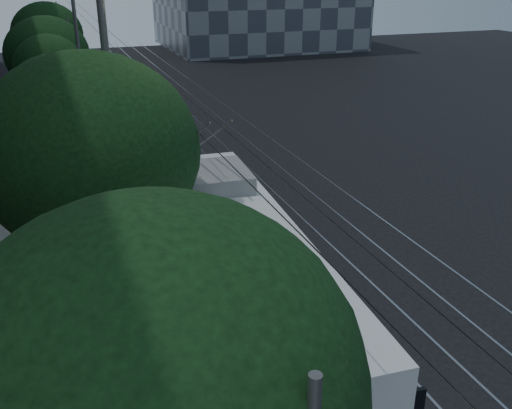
{
  "coord_description": "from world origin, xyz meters",
  "views": [
    {
      "loc": [
        -7.29,
        -13.81,
        9.53
      ],
      "look_at": [
        -0.93,
        3.51,
        1.71
      ],
      "focal_mm": 40.0,
      "sensor_mm": 36.0,
      "label": 1
    }
  ],
  "objects": [
    {
      "name": "overhead_wires",
      "position": [
        -4.97,
        20.0,
        3.47
      ],
      "size": [
        2.23,
        90.0,
        6.0
      ],
      "color": "black",
      "rests_on": "ground"
    },
    {
      "name": "car_white_c",
      "position": [
        -2.7,
        29.0,
        0.73
      ],
      "size": [
        2.6,
        4.67,
        1.46
      ],
      "primitive_type": "imported",
      "rotation": [
        0.0,
        0.0,
        -0.25
      ],
      "color": "#B0B0B4",
      "rests_on": "ground"
    },
    {
      "name": "tram_rails",
      "position": [
        2.5,
        20.0,
        0.01
      ],
      "size": [
        4.52,
        90.0,
        0.02
      ],
      "color": "gray",
      "rests_on": "ground"
    },
    {
      "name": "streetlamp_near",
      "position": [
        -5.39,
        1.19,
        5.7
      ],
      "size": [
        2.29,
        0.44,
        9.4
      ],
      "color": "#565658",
      "rests_on": "ground"
    },
    {
      "name": "tree_4",
      "position": [
        -7.0,
        25.22,
        4.24
      ],
      "size": [
        5.23,
        5.23,
        6.6
      ],
      "color": "#32271C",
      "rests_on": "ground"
    },
    {
      "name": "ground",
      "position": [
        0.0,
        0.0,
        0.0
      ],
      "size": [
        120.0,
        120.0,
        0.0
      ],
      "primitive_type": "plane",
      "color": "black",
      "rests_on": "ground"
    },
    {
      "name": "tree_5",
      "position": [
        -6.72,
        33.74,
        4.56
      ],
      "size": [
        5.29,
        5.29,
        6.96
      ],
      "color": "#32271C",
      "rests_on": "ground"
    },
    {
      "name": "trolleybus",
      "position": [
        -3.01,
        -1.09,
        1.76
      ],
      "size": [
        3.4,
        12.85,
        5.63
      ],
      "rotation": [
        0.0,
        0.0,
        -0.06
      ],
      "color": "silver",
      "rests_on": "ground"
    },
    {
      "name": "tree_3",
      "position": [
        -7.0,
        20.86,
        4.18
      ],
      "size": [
        3.88,
        3.88,
        5.95
      ],
      "color": "#32271C",
      "rests_on": "ground"
    },
    {
      "name": "tree_0",
      "position": [
        -6.5,
        -7.81,
        4.51
      ],
      "size": [
        5.57,
        5.57,
        7.03
      ],
      "color": "#32271C",
      "rests_on": "ground"
    },
    {
      "name": "car_white_d",
      "position": [
        -2.8,
        30.04,
        0.78
      ],
      "size": [
        3.31,
        4.93,
        1.56
      ],
      "primitive_type": "imported",
      "rotation": [
        0.0,
        0.0,
        -0.35
      ],
      "color": "#B5B6BA",
      "rests_on": "ground"
    },
    {
      "name": "tree_2",
      "position": [
        -7.0,
        13.95,
        3.83
      ],
      "size": [
        4.3,
        4.3,
        5.78
      ],
      "color": "#32271C",
      "rests_on": "ground"
    },
    {
      "name": "sidewalk",
      "position": [
        -7.5,
        20.0,
        0.07
      ],
      "size": [
        5.0,
        90.0,
        0.15
      ],
      "primitive_type": "cube",
      "color": "gray",
      "rests_on": "ground"
    },
    {
      "name": "tree_1",
      "position": [
        -6.5,
        0.63,
        5.09
      ],
      "size": [
        5.65,
        5.65,
        7.64
      ],
      "color": "#32271C",
      "rests_on": "ground"
    },
    {
      "name": "streetlamp_far",
      "position": [
        -5.03,
        18.79,
        5.73
      ],
      "size": [
        2.31,
        0.44,
        9.46
      ],
      "color": "#565658",
      "rests_on": "ground"
    },
    {
      "name": "car_white_a",
      "position": [
        -4.01,
        19.0,
        0.64
      ],
      "size": [
        1.94,
        3.93,
        1.29
      ],
      "primitive_type": "imported",
      "rotation": [
        0.0,
        0.0,
        -0.12
      ],
      "color": "white",
      "rests_on": "ground"
    },
    {
      "name": "car_white_b",
      "position": [
        -2.81,
        23.43,
        0.79
      ],
      "size": [
        3.98,
        5.88,
        1.58
      ],
      "primitive_type": "imported",
      "rotation": [
        0.0,
        0.0,
        0.36
      ],
      "color": "silver",
      "rests_on": "ground"
    },
    {
      "name": "pickup_silver",
      "position": [
        -3.21,
        10.0,
        0.86
      ],
      "size": [
        3.67,
        6.5,
        1.71
      ],
      "primitive_type": "imported",
      "rotation": [
        0.0,
        0.0,
        -0.14
      ],
      "color": "#9A9DA1",
      "rests_on": "ground"
    }
  ]
}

